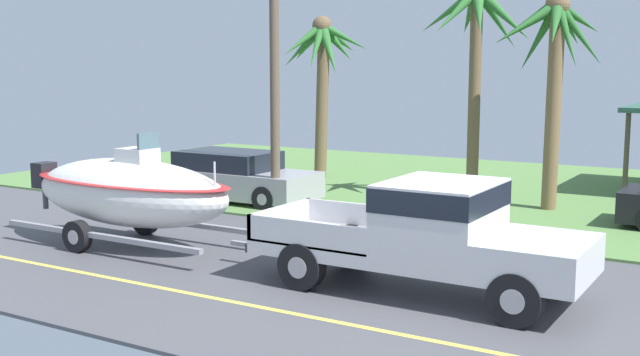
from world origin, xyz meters
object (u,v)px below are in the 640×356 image
at_px(boat_on_trailer, 129,192).
at_px(palm_tree_far_left, 323,57).
at_px(pickup_truck_towing, 438,233).
at_px(parked_sedan_far, 233,177).
at_px(palm_tree_far_right, 553,51).
at_px(palm_tree_mid, 477,37).
at_px(utility_pole, 274,50).

bearing_deg(boat_on_trailer, palm_tree_far_left, 98.44).
distance_m(boat_on_trailer, palm_tree_far_left, 10.82).
distance_m(pickup_truck_towing, parked_sedan_far, 9.90).
bearing_deg(palm_tree_far_right, palm_tree_mid, 171.01).
distance_m(pickup_truck_towing, palm_tree_mid, 9.81).
xyz_separation_m(parked_sedan_far, palm_tree_mid, (5.65, 3.40, 3.81)).
relative_size(palm_tree_far_left, palm_tree_far_right, 0.96).
height_order(pickup_truck_towing, palm_tree_far_right, palm_tree_far_right).
bearing_deg(palm_tree_far_left, palm_tree_mid, -14.81).
relative_size(boat_on_trailer, palm_tree_far_left, 1.19).
relative_size(parked_sedan_far, palm_tree_far_left, 0.88).
xyz_separation_m(pickup_truck_towing, palm_tree_far_right, (-0.49, 8.47, 3.03)).
xyz_separation_m(pickup_truck_towing, boat_on_trailer, (-6.82, -0.00, 0.10)).
distance_m(boat_on_trailer, parked_sedan_far, 5.62).
height_order(pickup_truck_towing, boat_on_trailer, boat_on_trailer).
relative_size(pickup_truck_towing, palm_tree_mid, 0.96).
xyz_separation_m(parked_sedan_far, utility_pole, (1.90, -0.72, 3.42)).
height_order(palm_tree_mid, palm_tree_far_right, palm_tree_mid).
height_order(palm_tree_mid, utility_pole, utility_pole).
height_order(palm_tree_far_left, utility_pole, utility_pole).
bearing_deg(boat_on_trailer, palm_tree_far_right, 53.20).
bearing_deg(utility_pole, parked_sedan_far, 159.30).
distance_m(parked_sedan_far, utility_pole, 3.98).
xyz_separation_m(boat_on_trailer, utility_pole, (0.44, 4.69, 2.96)).
xyz_separation_m(boat_on_trailer, parked_sedan_far, (-1.46, 5.41, -0.46)).
height_order(boat_on_trailer, parked_sedan_far, boat_on_trailer).
bearing_deg(utility_pole, palm_tree_far_left, 109.29).
bearing_deg(palm_tree_far_left, pickup_truck_towing, -51.01).
height_order(palm_tree_far_left, palm_tree_far_right, palm_tree_far_right).
xyz_separation_m(palm_tree_mid, palm_tree_far_left, (-5.73, 1.51, -0.48)).
relative_size(boat_on_trailer, palm_tree_far_right, 1.14).
xyz_separation_m(pickup_truck_towing, utility_pole, (-6.38, 4.69, 3.05)).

